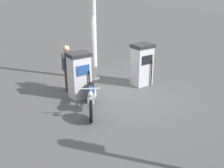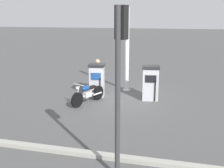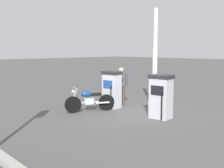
{
  "view_description": "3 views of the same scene",
  "coord_description": "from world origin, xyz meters",
  "px_view_note": "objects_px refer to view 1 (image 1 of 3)",
  "views": [
    {
      "loc": [
        7.62,
        -4.14,
        3.63
      ],
      "look_at": [
        0.9,
        -0.53,
        0.66
      ],
      "focal_mm": 42.05,
      "sensor_mm": 36.0,
      "label": 1
    },
    {
      "loc": [
        12.26,
        2.23,
        3.81
      ],
      "look_at": [
        1.45,
        -0.18,
        1.02
      ],
      "focal_mm": 45.46,
      "sensor_mm": 36.0,
      "label": 2
    },
    {
      "loc": [
        7.9,
        6.86,
        2.43
      ],
      "look_at": [
        0.68,
        -0.48,
        1.14
      ],
      "focal_mm": 44.23,
      "sensor_mm": 36.0,
      "label": 3
    }
  ],
  "objects_px": {
    "canopy_support_pole": "(94,30)",
    "attendant_person": "(67,65)",
    "fuel_pump_near": "(79,75)",
    "fuel_pump_far": "(142,64)",
    "motorcycle_near_pump": "(91,97)"
  },
  "relations": [
    {
      "from": "fuel_pump_near",
      "to": "fuel_pump_far",
      "type": "distance_m",
      "value": 2.47
    },
    {
      "from": "motorcycle_near_pump",
      "to": "canopy_support_pole",
      "type": "height_order",
      "value": "canopy_support_pole"
    },
    {
      "from": "fuel_pump_near",
      "to": "canopy_support_pole",
      "type": "distance_m",
      "value": 2.16
    },
    {
      "from": "fuel_pump_near",
      "to": "fuel_pump_far",
      "type": "relative_size",
      "value": 0.99
    },
    {
      "from": "attendant_person",
      "to": "fuel_pump_far",
      "type": "bearing_deg",
      "value": 74.55
    },
    {
      "from": "fuel_pump_far",
      "to": "motorcycle_near_pump",
      "type": "distance_m",
      "value": 2.83
    },
    {
      "from": "motorcycle_near_pump",
      "to": "canopy_support_pole",
      "type": "xyz_separation_m",
      "value": [
        -2.5,
        1.27,
        1.52
      ]
    },
    {
      "from": "fuel_pump_far",
      "to": "canopy_support_pole",
      "type": "relative_size",
      "value": 0.38
    },
    {
      "from": "canopy_support_pole",
      "to": "fuel_pump_far",
      "type": "bearing_deg",
      "value": 43.59
    },
    {
      "from": "motorcycle_near_pump",
      "to": "canopy_support_pole",
      "type": "distance_m",
      "value": 3.19
    },
    {
      "from": "canopy_support_pole",
      "to": "attendant_person",
      "type": "bearing_deg",
      "value": -64.19
    },
    {
      "from": "motorcycle_near_pump",
      "to": "canopy_support_pole",
      "type": "relative_size",
      "value": 0.45
    },
    {
      "from": "fuel_pump_near",
      "to": "attendant_person",
      "type": "relative_size",
      "value": 0.94
    },
    {
      "from": "attendant_person",
      "to": "canopy_support_pole",
      "type": "distance_m",
      "value": 1.8
    },
    {
      "from": "fuel_pump_far",
      "to": "canopy_support_pole",
      "type": "distance_m",
      "value": 2.23
    }
  ]
}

